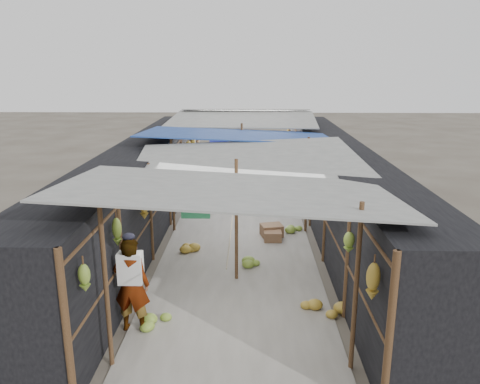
# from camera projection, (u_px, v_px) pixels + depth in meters

# --- Properties ---
(ground) EXTENTS (80.00, 80.00, 0.00)m
(ground) POSITION_uv_depth(u_px,v_px,m) (231.00, 366.00, 7.05)
(ground) COLOR #6B6356
(ground) RESTS_ON ground
(aisle_slab) EXTENTS (3.60, 16.00, 0.02)m
(aisle_slab) POSITION_uv_depth(u_px,v_px,m) (240.00, 225.00, 13.32)
(aisle_slab) COLOR #9E998E
(aisle_slab) RESTS_ON ground
(stall_left) EXTENTS (1.40, 15.00, 2.30)m
(stall_left) POSITION_uv_depth(u_px,v_px,m) (144.00, 185.00, 13.08)
(stall_left) COLOR black
(stall_left) RESTS_ON ground
(stall_right) EXTENTS (1.40, 15.00, 2.30)m
(stall_right) POSITION_uv_depth(u_px,v_px,m) (337.00, 187.00, 12.97)
(stall_right) COLOR black
(stall_right) RESTS_ON ground
(crate_near) EXTENTS (0.64, 0.56, 0.33)m
(crate_near) POSITION_uv_depth(u_px,v_px,m) (272.00, 231.00, 12.39)
(crate_near) COLOR #8A6446
(crate_near) RESTS_ON ground
(crate_mid) EXTENTS (0.45, 0.37, 0.27)m
(crate_mid) POSITION_uv_depth(u_px,v_px,m) (273.00, 237.00, 12.04)
(crate_mid) COLOR #8A6446
(crate_mid) RESTS_ON ground
(crate_back) EXTENTS (0.57, 0.51, 0.30)m
(crate_back) POSITION_uv_depth(u_px,v_px,m) (223.00, 183.00, 17.55)
(crate_back) COLOR #8A6446
(crate_back) RESTS_ON ground
(black_basin) EXTENTS (0.60, 0.60, 0.18)m
(black_basin) POSITION_uv_depth(u_px,v_px,m) (293.00, 200.00, 15.49)
(black_basin) COLOR black
(black_basin) RESTS_ON ground
(vendor_elderly) EXTENTS (0.65, 0.46, 1.69)m
(vendor_elderly) POSITION_uv_depth(u_px,v_px,m) (132.00, 285.00, 7.82)
(vendor_elderly) COLOR white
(vendor_elderly) RESTS_ON ground
(shopper_blue) EXTENTS (0.88, 0.73, 1.64)m
(shopper_blue) POSITION_uv_depth(u_px,v_px,m) (214.00, 181.00, 15.00)
(shopper_blue) COLOR #2139A8
(shopper_blue) RESTS_ON ground
(vendor_seated) EXTENTS (0.42, 0.63, 0.91)m
(vendor_seated) POSITION_uv_depth(u_px,v_px,m) (266.00, 182.00, 16.44)
(vendor_seated) COLOR #4A4440
(vendor_seated) RESTS_ON ground
(market_canopy) EXTENTS (5.62, 15.20, 2.77)m
(market_canopy) POSITION_uv_depth(u_px,v_px,m) (241.00, 139.00, 13.02)
(market_canopy) COLOR brown
(market_canopy) RESTS_ON ground
(hanging_bananas) EXTENTS (3.95, 14.28, 0.78)m
(hanging_bananas) POSITION_uv_depth(u_px,v_px,m) (240.00, 168.00, 12.84)
(hanging_bananas) COLOR olive
(hanging_bananas) RESTS_ON ground
(floor_bananas) EXTENTS (4.03, 10.29, 0.35)m
(floor_bananas) POSITION_uv_depth(u_px,v_px,m) (259.00, 225.00, 12.89)
(floor_bananas) COLOR #A8862B
(floor_bananas) RESTS_ON ground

